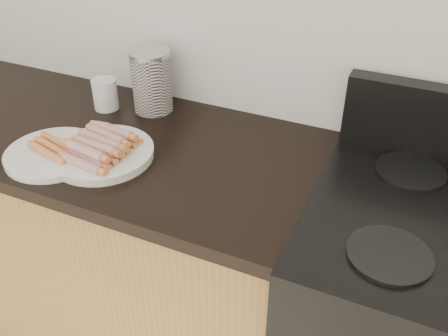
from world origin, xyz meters
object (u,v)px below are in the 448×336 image
at_px(side_plate, 54,154).
at_px(main_plate, 103,155).
at_px(mug, 105,94).
at_px(canister, 152,81).

bearing_deg(side_plate, main_plate, 22.69).
distance_m(side_plate, mug, 0.31).
bearing_deg(main_plate, canister, 93.73).
xyz_separation_m(main_plate, mug, (-0.16, 0.25, 0.04)).
relative_size(side_plate, canister, 1.35).
bearing_deg(canister, mug, -159.03).
height_order(canister, mug, canister).
height_order(side_plate, canister, canister).
bearing_deg(mug, main_plate, -56.80).
relative_size(canister, mug, 1.99).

